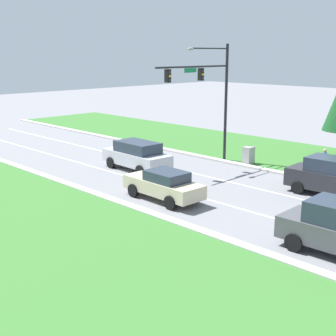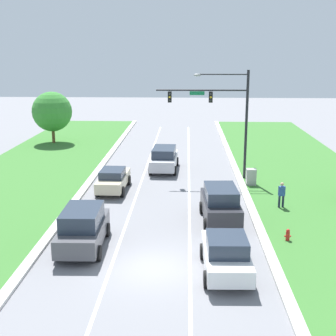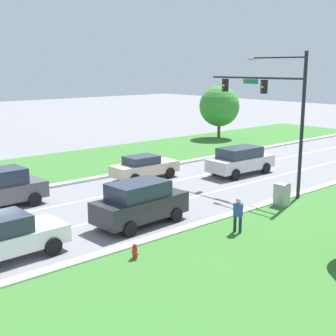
% 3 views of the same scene
% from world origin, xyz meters
% --- Properties ---
extents(traffic_signal_mast, '(6.86, 0.41, 8.23)m').
position_xyz_m(traffic_signal_mast, '(4.17, 15.52, 5.43)').
color(traffic_signal_mast, black).
rests_on(traffic_signal_mast, ground_plane).
extents(charcoal_suv, '(2.31, 4.78, 2.09)m').
position_xyz_m(charcoal_suv, '(3.56, 6.08, 1.07)').
color(charcoal_suv, '#28282D').
rests_on(charcoal_suv, ground_plane).
extents(silver_suv, '(2.30, 5.15, 1.93)m').
position_xyz_m(silver_suv, '(-0.24, 17.90, 1.01)').
color(silver_suv, silver).
rests_on(silver_suv, ground_plane).
extents(champagne_sedan, '(2.03, 4.74, 1.61)m').
position_xyz_m(champagne_sedan, '(-3.52, 11.93, 0.84)').
color(champagne_sedan, beige).
rests_on(champagne_sedan, ground_plane).
extents(utility_cabinet, '(0.70, 0.60, 1.27)m').
position_xyz_m(utility_cabinet, '(6.30, 13.59, 0.63)').
color(utility_cabinet, '#9E9E99').
rests_on(utility_cabinet, ground_plane).
extents(pedestrian, '(0.43, 0.32, 1.69)m').
position_xyz_m(pedestrian, '(7.52, 8.57, 0.94)').
color(pedestrian, '#232842').
rests_on(pedestrian, ground_plane).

